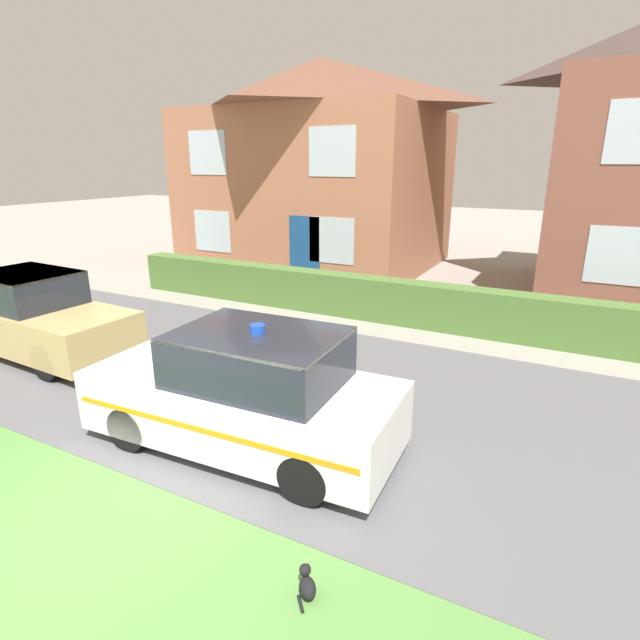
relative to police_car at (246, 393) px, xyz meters
name	(u,v)px	position (x,y,z in m)	size (l,w,h in m)	color
ground_plane	(78,544)	(-0.44, -2.26, -0.76)	(80.00, 80.00, 0.00)	gray
road_strip	(289,387)	(-0.44, 1.77, -0.76)	(28.00, 6.01, 0.01)	#5B5B60
lawn_verge	(73,548)	(-0.44, -2.31, -0.76)	(28.00, 2.16, 0.01)	#568C42
garden_hedge	(396,301)	(-0.07, 5.99, -0.26)	(15.07, 0.57, 1.00)	#4C7233
police_car	(246,393)	(0.00, 0.00, 0.00)	(4.16, 1.83, 1.71)	black
cat	(307,585)	(1.85, -1.74, -0.65)	(0.25, 0.31, 0.27)	black
neighbour_car_near	(36,317)	(-5.59, 0.87, -0.02)	(4.25, 1.78, 1.59)	black
house_left	(320,164)	(-4.91, 11.38, 2.74)	(8.17, 7.08, 6.88)	#A86B4C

